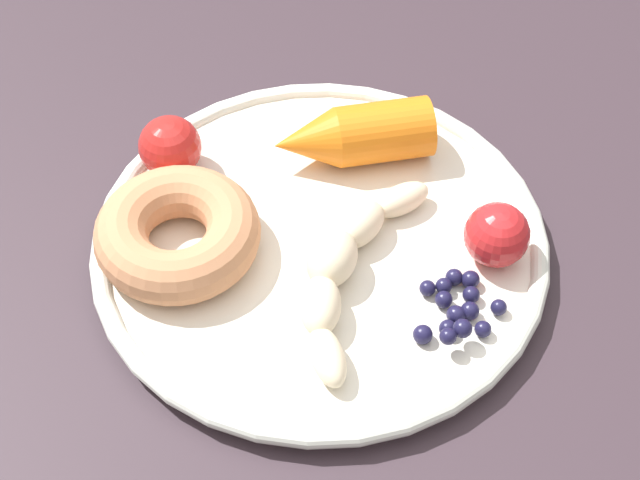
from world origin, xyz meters
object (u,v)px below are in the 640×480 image
object	(u,v)px
dining_table	(411,300)
banana	(344,265)
plate	(320,243)
carrot_orange	(352,136)
blueberry_pile	(456,308)
donut	(177,233)
tomato_near	(497,235)
tomato_mid	(170,147)

from	to	relation	value
dining_table	banana	size ratio (longest dim) A/B	8.15
banana	plate	bearing A→B (deg)	74.28
carrot_orange	plate	bearing A→B (deg)	-148.75
blueberry_pile	donut	bearing A→B (deg)	121.45
dining_table	carrot_orange	xyz separation A→B (m)	(0.01, 0.07, 0.10)
donut	tomato_near	size ratio (longest dim) A/B	2.54
plate	tomato_mid	world-z (taller)	tomato_mid
donut	blueberry_pile	bearing A→B (deg)	-58.55
plate	blueberry_pile	size ratio (longest dim) A/B	4.70
carrot_orange	donut	distance (m)	0.14
dining_table	donut	world-z (taller)	donut
dining_table	donut	xyz separation A→B (m)	(-0.13, 0.09, 0.10)
donut	dining_table	bearing A→B (deg)	-34.58
donut	banana	bearing A→B (deg)	-53.96
donut	blueberry_pile	size ratio (longest dim) A/B	1.67
plate	donut	size ratio (longest dim) A/B	2.81
banana	tomato_mid	xyz separation A→B (m)	(-0.02, 0.14, 0.01)
dining_table	plate	xyz separation A→B (m)	(-0.06, 0.03, 0.08)
blueberry_pile	tomato_near	size ratio (longest dim) A/B	1.52
plate	carrot_orange	xyz separation A→B (m)	(0.07, 0.04, 0.02)
carrot_orange	tomato_mid	xyz separation A→B (m)	(-0.10, 0.07, 0.00)
plate	donut	distance (m)	0.09
tomato_near	plate	bearing A→B (deg)	131.14
banana	tomato_mid	distance (m)	0.15
donut	blueberry_pile	distance (m)	0.18
donut	blueberry_pile	xyz separation A→B (m)	(0.09, -0.15, -0.01)
blueberry_pile	plate	bearing A→B (deg)	102.25
plate	donut	world-z (taller)	donut
donut	tomato_mid	distance (m)	0.07
banana	tomato_near	size ratio (longest dim) A/B	3.76
plate	banana	distance (m)	0.04
dining_table	donut	bearing A→B (deg)	145.42
tomato_mid	plate	bearing A→B (deg)	-74.42
carrot_orange	tomato_mid	size ratio (longest dim) A/B	2.66
banana	tomato_mid	bearing A→B (deg)	98.83
blueberry_pile	tomato_near	xyz separation A→B (m)	(0.05, 0.02, 0.01)
carrot_orange	blueberry_pile	xyz separation A→B (m)	(-0.04, -0.14, -0.01)
tomato_near	dining_table	bearing A→B (deg)	108.15
dining_table	blueberry_pile	size ratio (longest dim) A/B	20.13
dining_table	tomato_mid	xyz separation A→B (m)	(-0.09, 0.15, 0.10)
tomato_mid	banana	bearing A→B (deg)	-81.17
dining_table	carrot_orange	distance (m)	0.13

